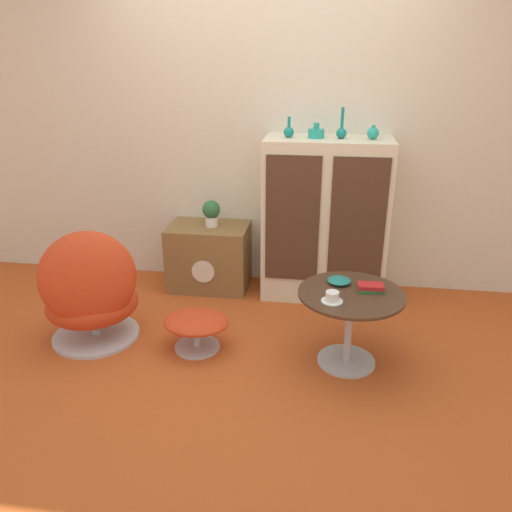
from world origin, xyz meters
TOP-DOWN VIEW (x-y plane):
  - ground_plane at (0.00, 0.00)m, footprint 12.00×12.00m
  - wall_back at (0.00, 1.38)m, footprint 6.40×0.06m
  - sideboard at (0.47, 1.13)m, footprint 0.94×0.46m
  - tv_console at (-0.46, 1.13)m, footprint 0.64×0.45m
  - egg_chair at (-1.02, 0.17)m, footprint 0.79×0.76m
  - ottoman at (-0.32, 0.18)m, footprint 0.43×0.37m
  - coffee_table at (0.65, 0.15)m, footprint 0.64×0.64m
  - vase_leftmost at (0.18, 1.13)m, footprint 0.08×0.08m
  - vase_inner_left at (0.38, 1.13)m, footprint 0.12×0.12m
  - vase_inner_right at (0.56, 1.13)m, footprint 0.08×0.08m
  - vase_rightmost at (0.78, 1.13)m, footprint 0.08×0.08m
  - potted_plant at (-0.43, 1.14)m, footprint 0.14×0.14m
  - teacup at (0.54, 0.02)m, footprint 0.13×0.13m
  - book_stack at (0.77, 0.19)m, footprint 0.16×0.11m
  - bowl at (0.58, 0.27)m, footprint 0.15×0.15m

SIDE VIEW (x-z plane):
  - ground_plane at x=0.00m, z-range 0.00..0.00m
  - ottoman at x=-0.32m, z-range 0.05..0.30m
  - tv_console at x=-0.46m, z-range 0.00..0.53m
  - coffee_table at x=0.65m, z-range 0.10..0.59m
  - egg_chair at x=-1.02m, z-range -0.05..0.77m
  - bowl at x=0.58m, z-range 0.49..0.53m
  - book_stack at x=0.77m, z-range 0.49..0.53m
  - teacup at x=0.54m, z-range 0.48..0.55m
  - sideboard at x=0.47m, z-range 0.00..1.25m
  - potted_plant at x=-0.43m, z-range 0.54..0.75m
  - vase_inner_left at x=0.38m, z-range 1.23..1.34m
  - vase_rightmost at x=0.78m, z-range 1.24..1.34m
  - vase_leftmost at x=0.18m, z-range 1.22..1.36m
  - wall_back at x=0.00m, z-range 0.00..2.60m
  - vase_inner_right at x=0.56m, z-range 1.19..1.41m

